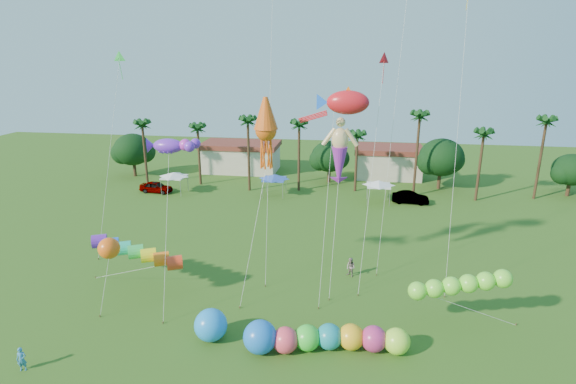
# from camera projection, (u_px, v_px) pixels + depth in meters

# --- Properties ---
(tree_line) EXTENTS (69.46, 8.91, 11.00)m
(tree_line) POSITION_uv_depth(u_px,v_px,m) (347.00, 157.00, 66.03)
(tree_line) COLOR #3A2819
(tree_line) RESTS_ON ground
(buildings_row) EXTENTS (35.00, 7.00, 4.00)m
(buildings_row) POSITION_uv_depth(u_px,v_px,m) (306.00, 161.00, 73.33)
(buildings_row) COLOR beige
(buildings_row) RESTS_ON ground
(tent_row) EXTENTS (31.00, 4.00, 0.60)m
(tent_row) POSITION_uv_depth(u_px,v_px,m) (273.00, 178.00, 60.61)
(tent_row) COLOR white
(tent_row) RESTS_ON ground
(car_a) EXTENTS (4.76, 2.27, 1.57)m
(car_a) POSITION_uv_depth(u_px,v_px,m) (156.00, 187.00, 63.32)
(car_a) COLOR #4C4C54
(car_a) RESTS_ON ground
(car_b) EXTENTS (4.80, 1.97, 1.55)m
(car_b) POSITION_uv_depth(u_px,v_px,m) (410.00, 198.00, 58.67)
(car_b) COLOR #4C4C54
(car_b) RESTS_ON ground
(spectator_a) EXTENTS (0.66, 0.52, 1.57)m
(spectator_a) POSITION_uv_depth(u_px,v_px,m) (22.00, 359.00, 27.53)
(spectator_a) COLOR teal
(spectator_a) RESTS_ON ground
(spectator_b) EXTENTS (1.06, 1.04, 1.73)m
(spectator_b) POSITION_uv_depth(u_px,v_px,m) (351.00, 267.00, 39.25)
(spectator_b) COLOR gray
(spectator_b) RESTS_ON ground
(caterpillar_inflatable) EXTENTS (10.94, 3.40, 2.22)m
(caterpillar_inflatable) POSITION_uv_depth(u_px,v_px,m) (320.00, 338.00, 29.34)
(caterpillar_inflatable) COLOR #FF435B
(caterpillar_inflatable) RESTS_ON ground
(blue_ball) EXTENTS (2.25, 2.25, 2.25)m
(blue_ball) POSITION_uv_depth(u_px,v_px,m) (211.00, 325.00, 30.43)
(blue_ball) COLOR #1B89F3
(blue_ball) RESTS_ON ground
(rainbow_tube) EXTENTS (10.29, 3.44, 3.46)m
(rainbow_tube) POSITION_uv_depth(u_px,v_px,m) (150.00, 261.00, 35.87)
(rainbow_tube) COLOR #F13C1A
(rainbow_tube) RESTS_ON ground
(green_worm) EXTENTS (10.91, 2.34, 3.58)m
(green_worm) POSITION_uv_depth(u_px,v_px,m) (417.00, 291.00, 31.50)
(green_worm) COLOR #75F035
(green_worm) RESTS_ON ground
(orange_ball_kite) EXTENTS (1.65, 1.81, 5.98)m
(orange_ball_kite) POSITION_uv_depth(u_px,v_px,m) (109.00, 248.00, 32.65)
(orange_ball_kite) COLOR #FF6014
(orange_ball_kite) RESTS_ON ground
(merman_kite) EXTENTS (2.35, 4.98, 13.48)m
(merman_kite) POSITION_uv_depth(u_px,v_px,m) (340.00, 155.00, 36.25)
(merman_kite) COLOR #DFBB7E
(merman_kite) RESTS_ON ground
(fish_kite) EXTENTS (5.17, 6.41, 16.20)m
(fish_kite) POSITION_uv_depth(u_px,v_px,m) (348.00, 103.00, 34.33)
(fish_kite) COLOR red
(fish_kite) RESTS_ON ground
(squid_kite) EXTENTS (2.62, 5.52, 15.76)m
(squid_kite) POSITION_uv_depth(u_px,v_px,m) (266.00, 131.00, 34.53)
(squid_kite) COLOR #E35412
(squid_kite) RESTS_ON ground
(lobster_kite) EXTENTS (4.49, 6.02, 13.02)m
(lobster_kite) POSITION_uv_depth(u_px,v_px,m) (168.00, 146.00, 33.05)
(lobster_kite) COLOR purple
(lobster_kite) RESTS_ON ground
(delta_kite_red) EXTENTS (1.77, 5.29, 18.90)m
(delta_kite_red) POSITION_uv_depth(u_px,v_px,m) (384.00, 64.00, 35.31)
(delta_kite_red) COLOR red
(delta_kite_red) RESTS_ON ground
(delta_kite_green) EXTENTS (2.39, 5.09, 19.03)m
(delta_kite_green) POSITION_uv_depth(u_px,v_px,m) (119.00, 61.00, 41.61)
(delta_kite_green) COLOR #36E74E
(delta_kite_green) RESTS_ON ground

